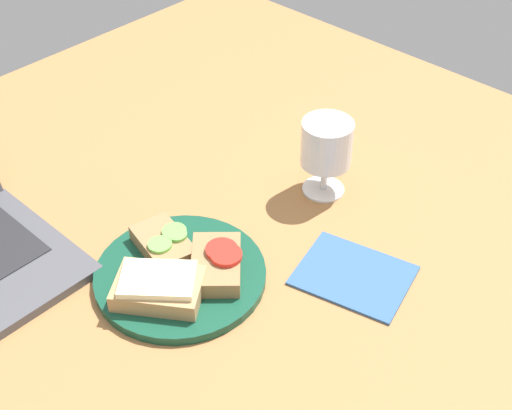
{
  "coord_description": "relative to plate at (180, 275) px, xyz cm",
  "views": [
    {
      "loc": [
        -50.17,
        -53.22,
        74.47
      ],
      "look_at": [
        7.89,
        1.21,
        8.0
      ],
      "focal_mm": 50.0,
      "sensor_mm": 36.0,
      "label": 1
    }
  ],
  "objects": [
    {
      "name": "wine_glass",
      "position": [
        28.96,
        -1.67,
        7.97
      ],
      "size": [
        7.96,
        7.96,
        12.79
      ],
      "color": "white",
      "rests_on": "wooden_table"
    },
    {
      "name": "plate",
      "position": [
        0.0,
        0.0,
        0.0
      ],
      "size": [
        23.87,
        23.87,
        1.37
      ],
      "primitive_type": "cylinder",
      "color": "#144733",
      "rests_on": "wooden_table"
    },
    {
      "name": "sandwich_with_cheese",
      "position": [
        -4.84,
        -1.3,
        2.32
      ],
      "size": [
        13.02,
        13.95,
        3.48
      ],
      "color": "#A88456",
      "rests_on": "plate"
    },
    {
      "name": "sandwich_with_tomato",
      "position": [
        3.71,
        -3.59,
        2.13
      ],
      "size": [
        12.21,
        12.08,
        3.16
      ],
      "color": "#937047",
      "rests_on": "plate"
    },
    {
      "name": "sandwich_with_cucumber",
      "position": [
        1.37,
        4.77,
        1.99
      ],
      "size": [
        8.16,
        10.97,
        2.83
      ],
      "color": "#937047",
      "rests_on": "plate"
    },
    {
      "name": "napkin",
      "position": [
        16.82,
        -17.35,
        -0.48
      ],
      "size": [
        15.41,
        17.71,
        0.4
      ],
      "primitive_type": "cube",
      "rotation": [
        0.0,
        0.0,
        0.24
      ],
      "color": "#33598C",
      "rests_on": "wooden_table"
    },
    {
      "name": "wooden_table",
      "position": [
        6.59,
        -2.05,
        -2.18
      ],
      "size": [
        140.0,
        140.0,
        3.0
      ],
      "primitive_type": "cube",
      "color": "#9E6B3D",
      "rests_on": "ground"
    }
  ]
}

